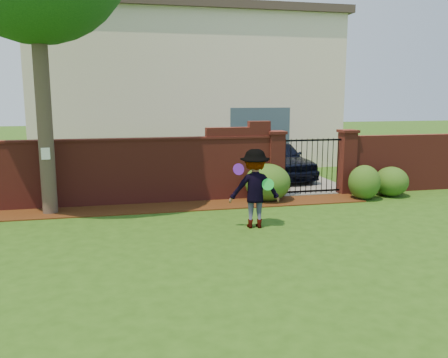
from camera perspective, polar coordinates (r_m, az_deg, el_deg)
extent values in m
cube|color=#274C13|center=(9.14, 0.08, -8.11)|extent=(80.00, 80.00, 0.01)
cube|color=#391B0A|center=(12.17, -7.86, -3.48)|extent=(11.10, 1.08, 0.03)
cube|color=maroon|center=(12.62, -13.66, 0.68)|extent=(8.70, 0.25, 1.70)
cube|color=maroon|center=(12.91, 1.71, 5.64)|extent=(1.80, 0.25, 0.30)
cube|color=maroon|center=(13.06, 4.28, 6.68)|extent=(0.60, 0.25, 0.16)
cube|color=maroon|center=(12.51, -13.83, 4.66)|extent=(8.70, 0.31, 0.06)
cube|color=maroon|center=(15.24, 21.36, 1.85)|extent=(4.00, 0.25, 1.70)
cube|color=maroon|center=(13.34, 6.27, 1.62)|extent=(0.42, 0.42, 1.80)
cube|color=maroon|center=(13.23, 6.34, 5.65)|extent=(0.50, 0.50, 0.08)
cube|color=maroon|center=(14.21, 14.68, 1.86)|extent=(0.42, 0.42, 1.80)
cube|color=maroon|center=(14.11, 14.85, 5.64)|extent=(0.50, 0.50, 0.08)
cylinder|color=black|center=(13.44, 7.43, 1.44)|extent=(0.02, 0.02, 1.60)
cylinder|color=black|center=(13.50, 8.08, 1.46)|extent=(0.02, 0.02, 1.60)
cylinder|color=black|center=(13.56, 8.72, 1.48)|extent=(0.02, 0.02, 1.60)
cylinder|color=black|center=(13.62, 9.35, 1.50)|extent=(0.02, 0.02, 1.60)
cylinder|color=black|center=(13.68, 9.98, 1.52)|extent=(0.02, 0.02, 1.60)
cylinder|color=black|center=(13.74, 10.60, 1.54)|extent=(0.02, 0.02, 1.60)
cylinder|color=black|center=(13.81, 11.22, 1.56)|extent=(0.02, 0.02, 1.60)
cylinder|color=black|center=(13.88, 11.83, 1.58)|extent=(0.02, 0.02, 1.60)
cylinder|color=black|center=(13.94, 12.43, 1.60)|extent=(0.02, 0.02, 1.60)
cylinder|color=black|center=(14.01, 13.03, 1.62)|extent=(0.02, 0.02, 1.60)
cylinder|color=black|center=(14.09, 13.62, 1.63)|extent=(0.02, 0.02, 1.60)
cube|color=black|center=(13.87, 10.50, -1.44)|extent=(1.78, 0.03, 0.05)
cube|color=black|center=(13.66, 10.70, 4.66)|extent=(1.78, 0.03, 0.05)
cube|color=slate|center=(17.57, 5.33, 0.71)|extent=(3.20, 8.00, 0.01)
cube|color=#F1E0CA|center=(20.67, -4.80, 10.45)|extent=(12.00, 6.00, 6.00)
cube|color=#384C5B|center=(18.41, 4.37, 4.90)|extent=(2.40, 0.12, 2.40)
cube|color=#3F332D|center=(20.93, -4.93, 19.11)|extent=(12.40, 6.40, 0.30)
imported|color=black|center=(16.38, 6.58, 2.40)|extent=(2.14, 4.18, 1.36)
cylinder|color=#403127|center=(11.99, -21.34, 12.52)|extent=(0.36, 0.36, 7.00)
cube|color=white|center=(11.86, -20.85, 2.89)|extent=(0.20, 0.01, 0.28)
ellipsoid|color=#1F4D17|center=(12.87, 5.30, -0.42)|extent=(1.26, 1.26, 1.03)
ellipsoid|color=#1F4D17|center=(13.57, 16.67, -0.40)|extent=(0.88, 0.88, 0.96)
ellipsoid|color=#1F4D17|center=(14.27, 19.65, -0.29)|extent=(0.96, 0.96, 0.85)
imported|color=gray|center=(10.18, 3.75, -1.20)|extent=(1.19, 0.78, 1.72)
cylinder|color=#651CAF|center=(9.89, 1.78, 1.19)|extent=(0.25, 0.11, 0.25)
cylinder|color=#1CD542|center=(10.07, 5.35, -0.66)|extent=(0.27, 0.11, 0.26)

